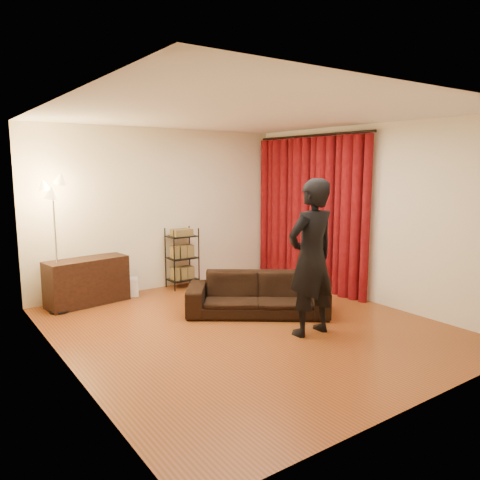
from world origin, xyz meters
TOP-DOWN VIEW (x-y plane):
  - floor at (0.00, 0.00)m, footprint 5.00×5.00m
  - ceiling at (0.00, 0.00)m, footprint 5.00×5.00m
  - wall_back at (0.00, 2.50)m, footprint 5.00×0.00m
  - wall_front at (0.00, -2.50)m, footprint 5.00×0.00m
  - wall_left at (-2.25, 0.00)m, footprint 0.00×5.00m
  - wall_right at (2.25, 0.00)m, footprint 0.00×5.00m
  - curtain_rod at (2.15, 1.12)m, footprint 0.04×2.65m
  - curtain at (2.13, 1.12)m, footprint 0.22×2.65m
  - sofa at (0.45, 0.36)m, footprint 2.04×1.78m
  - person at (0.50, -0.65)m, footprint 0.71×0.48m
  - media_cabinet at (-1.38, 2.23)m, footprint 1.25×0.63m
  - storage_boxes at (-0.71, 2.31)m, footprint 0.42×0.37m
  - wire_shelf at (0.27, 2.28)m, footprint 0.54×0.44m
  - floor_lamp at (-1.84, 2.05)m, footprint 0.35×0.35m

SIDE VIEW (x-z plane):
  - floor at x=0.00m, z-range 0.00..0.00m
  - storage_boxes at x=-0.71m, z-range 0.00..0.29m
  - sofa at x=0.45m, z-range 0.00..0.57m
  - media_cabinet at x=-1.38m, z-range 0.00..0.70m
  - wire_shelf at x=0.27m, z-range 0.00..1.03m
  - floor_lamp at x=-1.84m, z-range 0.00..1.91m
  - person at x=0.50m, z-range 0.00..1.93m
  - curtain at x=2.13m, z-range 0.00..2.55m
  - wall_back at x=0.00m, z-range -1.15..3.85m
  - wall_front at x=0.00m, z-range -1.15..3.85m
  - wall_left at x=-2.25m, z-range -1.15..3.85m
  - wall_right at x=2.25m, z-range -1.15..3.85m
  - curtain_rod at x=2.15m, z-range 2.56..2.60m
  - ceiling at x=0.00m, z-range 2.70..2.70m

